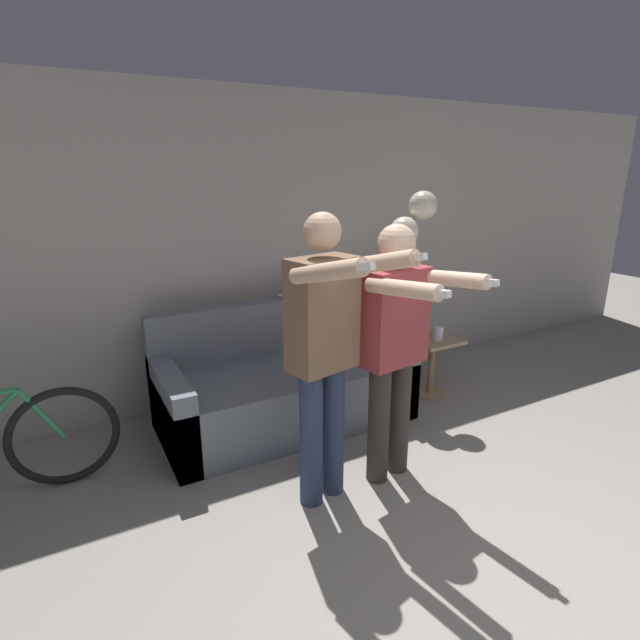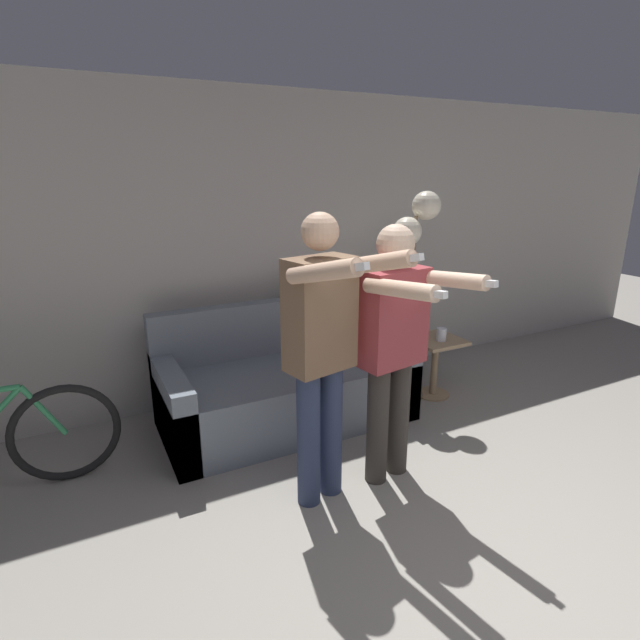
% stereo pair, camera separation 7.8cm
% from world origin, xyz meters
% --- Properties ---
extents(wall_back, '(10.00, 0.05, 2.60)m').
position_xyz_m(wall_back, '(0.00, 3.03, 1.30)').
color(wall_back, '#B7B2A8').
rests_on(wall_back, ground_plane).
extents(couch, '(1.94, 0.92, 0.92)m').
position_xyz_m(couch, '(-0.20, 2.37, 0.30)').
color(couch, slate).
rests_on(couch, ground_plane).
extents(person_left, '(0.56, 0.73, 1.75)m').
position_xyz_m(person_left, '(-0.40, 1.34, 1.01)').
color(person_left, '#2D3856').
rests_on(person_left, ground_plane).
extents(person_right, '(0.57, 0.73, 1.66)m').
position_xyz_m(person_right, '(0.09, 1.34, 0.96)').
color(person_right, '#38332D').
rests_on(person_right, ground_plane).
extents(cat, '(0.44, 0.15, 0.17)m').
position_xyz_m(cat, '(0.20, 2.73, 0.99)').
color(cat, '#B7AD9E').
rests_on(cat, couch).
extents(floor_lamp, '(0.42, 0.30, 1.79)m').
position_xyz_m(floor_lamp, '(0.96, 2.29, 1.44)').
color(floor_lamp, '#756047').
rests_on(floor_lamp, ground_plane).
extents(side_table, '(0.42, 0.42, 0.54)m').
position_xyz_m(side_table, '(1.17, 2.19, 0.38)').
color(side_table, '#A38460').
rests_on(side_table, ground_plane).
extents(cup, '(0.08, 0.08, 0.11)m').
position_xyz_m(cup, '(1.17, 2.14, 0.59)').
color(cup, silver).
rests_on(cup, side_table).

